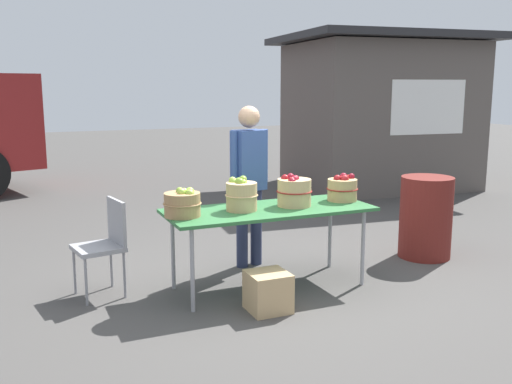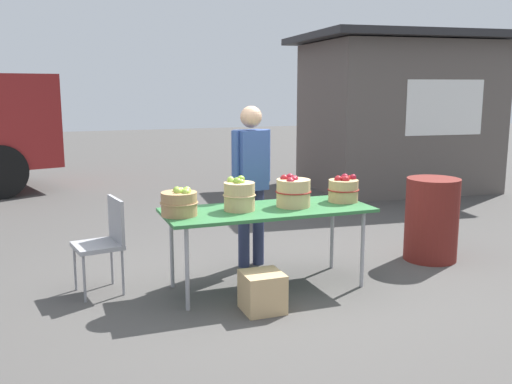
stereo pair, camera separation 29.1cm
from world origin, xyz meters
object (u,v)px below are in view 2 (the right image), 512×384
Objects in this scene: apple_basket_green_1 at (239,195)px; apple_basket_red_1 at (344,189)px; produce_crate at (262,292)px; apple_basket_red_0 at (293,192)px; trash_barrel at (432,219)px; vendor_adult at (251,173)px; market_table at (267,213)px; folding_chair at (105,237)px; apple_basket_green_0 at (179,203)px.

apple_basket_green_1 reaches higher than apple_basket_red_1.
apple_basket_red_0 is at bearing 46.33° from produce_crate.
trash_barrel is at bearing 7.38° from apple_basket_red_1.
vendor_adult reaches higher than apple_basket_red_1.
market_table is 5.71× the size of apple_basket_red_0.
apple_basket_red_1 reaches higher than produce_crate.
apple_basket_green_1 is 0.19× the size of vendor_adult.
apple_basket_green_1 is at bearing 61.76° from folding_chair.
apple_basket_red_0 reaches higher than apple_basket_green_0.
vendor_adult is at bearing 82.72° from market_table.
apple_basket_green_0 is 0.99× the size of apple_basket_red_0.
apple_basket_red_0 is 1.09× the size of apple_basket_red_1.
market_table is 0.33m from apple_basket_green_1.
trash_barrel is (3.38, -0.20, -0.06)m from folding_chair.
produce_crate is at bearing 41.64° from folding_chair.
folding_chair is at bearing 176.60° from trash_barrel.
vendor_adult is at bearing 104.05° from apple_basket_red_0.
apple_basket_red_1 is (1.07, 0.03, -0.02)m from apple_basket_green_1.
apple_basket_green_1 is (0.55, 0.02, 0.03)m from apple_basket_green_0.
folding_chair is (-2.22, 0.35, -0.36)m from apple_basket_red_1.
market_table is at bearing 73.58° from vendor_adult.
trash_barrel is at bearing 4.18° from apple_basket_green_0.
apple_basket_red_0 is at bearing -173.47° from trash_barrel.
trash_barrel is at bearing 6.53° from apple_basket_red_0.
apple_basket_red_0 is 1.03m from produce_crate.
apple_basket_red_1 reaches higher than apple_basket_green_0.
apple_basket_red_1 is at bearing 71.10° from folding_chair.
apple_basket_green_1 reaches higher than folding_chair.
trash_barrel reaches higher than produce_crate.
trash_barrel is 2.35m from produce_crate.
apple_basket_green_0 is at bearing -175.82° from trash_barrel.
folding_chair reaches higher than produce_crate.
vendor_adult is (0.09, 0.67, 0.27)m from market_table.
vendor_adult is 1.49m from produce_crate.
folding_chair is at bearing 141.54° from produce_crate.
trash_barrel is (1.88, -0.48, -0.53)m from vendor_adult.
folding_chair is 0.97× the size of trash_barrel.
apple_basket_green_0 is at bearing -177.50° from apple_basket_green_1.
apple_basket_green_0 is 0.37× the size of trash_barrel.
apple_basket_green_0 is 1.62m from apple_basket_red_1.
apple_basket_green_1 reaches higher than produce_crate.
apple_basket_red_1 is at bearing 28.52° from produce_crate.
apple_basket_green_0 is at bearing 27.91° from vendor_adult.
apple_basket_green_1 is at bearing 176.25° from market_table.
produce_crate is (-1.06, -0.57, -0.70)m from apple_basket_red_1.
apple_basket_green_1 is at bearing 52.61° from vendor_adult.
apple_basket_green_1 is 1.07m from apple_basket_red_1.
folding_chair is (-1.15, 0.38, -0.38)m from apple_basket_green_1.
apple_basket_green_1 is 0.91m from produce_crate.
vendor_adult is 1.86× the size of trash_barrel.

